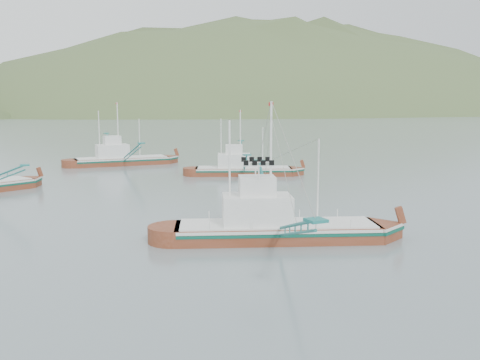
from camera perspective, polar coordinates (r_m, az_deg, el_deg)
name	(u,v)px	position (r m, az deg, el deg)	size (l,w,h in m)	color
ground	(275,235)	(38.41, 3.75, -5.89)	(1200.00, 1200.00, 0.00)	slate
main_boat	(275,211)	(36.59, 3.79, -3.31)	(14.33, 24.28, 10.21)	maroon
bg_boat_right	(243,161)	(69.76, 0.29, 2.02)	(12.81, 21.62, 9.17)	maroon
bg_boat_far	(120,156)	(83.51, -12.64, 2.54)	(14.04, 25.38, 10.27)	maroon
headland_right	(282,113)	(529.78, 4.54, 7.14)	(684.00, 432.00, 306.00)	#45592E
ridge_distant	(44,112)	(594.75, -20.15, 6.78)	(960.00, 400.00, 240.00)	slate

